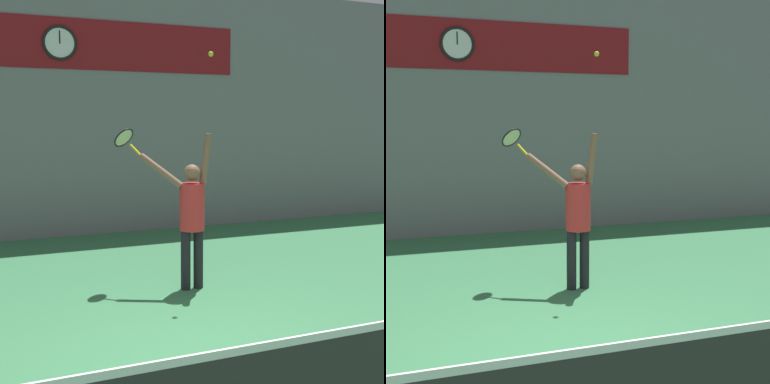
# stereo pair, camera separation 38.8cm
# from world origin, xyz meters

# --- Properties ---
(ground_plane) EXTENTS (18.00, 18.00, 0.00)m
(ground_plane) POSITION_xyz_m (0.00, 0.00, 0.00)
(ground_plane) COLOR #387A4C
(back_wall) EXTENTS (18.00, 0.10, 5.00)m
(back_wall) POSITION_xyz_m (0.00, 6.46, 2.50)
(back_wall) COLOR slate
(back_wall) RESTS_ON ground_plane
(sponsor_banner) EXTENTS (6.41, 0.02, 0.95)m
(sponsor_banner) POSITION_xyz_m (0.00, 6.40, 3.69)
(sponsor_banner) COLOR maroon
(scoreboard_clock) EXTENTS (0.65, 0.06, 0.65)m
(scoreboard_clock) POSITION_xyz_m (-0.34, 6.38, 3.70)
(scoreboard_clock) COLOR white
(tennis_player) EXTENTS (0.91, 0.58, 2.08)m
(tennis_player) POSITION_xyz_m (0.71, 2.44, 1.04)
(tennis_player) COLOR black
(tennis_player) RESTS_ON ground_plane
(tennis_racket) EXTENTS (0.38, 0.44, 0.38)m
(tennis_racket) POSITION_xyz_m (-0.02, 3.02, 2.00)
(tennis_racket) COLOR yellow
(tennis_ball) EXTENTS (0.07, 0.07, 0.07)m
(tennis_ball) POSITION_xyz_m (0.92, 2.30, 3.08)
(tennis_ball) COLOR #CCDB2D
(water_bottle) EXTENTS (0.07, 0.07, 0.28)m
(water_bottle) POSITION_xyz_m (1.92, 5.70, 0.13)
(water_bottle) COLOR #262628
(water_bottle) RESTS_ON ground_plane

